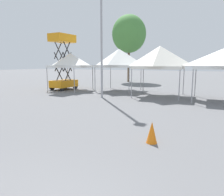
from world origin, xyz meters
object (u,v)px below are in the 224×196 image
object	(u,v)px
canopy_tent_behind_center	(119,58)
canopy_tent_right_of_center	(160,57)
canopy_tent_behind_left	(223,59)
canopy_tent_far_right	(70,60)
light_pole_near_lift	(101,12)
traffic_cone_near_barrier	(152,132)
tree_behind_tents_left	(129,34)
scissor_lift	(64,74)

from	to	relation	value
canopy_tent_behind_center	canopy_tent_right_of_center	world-z (taller)	canopy_tent_behind_center
canopy_tent_right_of_center	canopy_tent_behind_left	xyz separation A→B (m)	(3.94, -0.40, -0.14)
canopy_tent_far_right	light_pole_near_lift	xyz separation A→B (m)	(4.54, -2.45, 3.03)
traffic_cone_near_barrier	canopy_tent_right_of_center	bearing A→B (deg)	103.83
tree_behind_tents_left	traffic_cone_near_barrier	size ratio (longest dim) A/B	12.76
tree_behind_tents_left	canopy_tent_behind_left	bearing A→B (deg)	-45.41
traffic_cone_near_barrier	scissor_lift	bearing A→B (deg)	139.63
canopy_tent_behind_left	scissor_lift	world-z (taller)	scissor_lift
canopy_tent_behind_left	canopy_tent_right_of_center	bearing A→B (deg)	174.19
traffic_cone_near_barrier	canopy_tent_far_right	bearing A→B (deg)	137.47
canopy_tent_behind_left	canopy_tent_far_right	bearing A→B (deg)	177.80
canopy_tent_far_right	canopy_tent_behind_center	world-z (taller)	canopy_tent_behind_center
canopy_tent_far_right	scissor_lift	size ratio (longest dim) A/B	0.67
canopy_tent_right_of_center	traffic_cone_near_barrier	size ratio (longest dim) A/B	5.44
canopy_tent_right_of_center	tree_behind_tents_left	xyz separation A→B (m)	(-6.69, 10.38, 3.19)
light_pole_near_lift	canopy_tent_far_right	bearing A→B (deg)	151.66
canopy_tent_behind_left	canopy_tent_behind_center	bearing A→B (deg)	165.59
scissor_lift	canopy_tent_far_right	bearing A→B (deg)	3.94
canopy_tent_behind_left	traffic_cone_near_barrier	size ratio (longest dim) A/B	5.29
canopy_tent_behind_left	scissor_lift	size ratio (longest dim) A/B	0.71
canopy_tent_behind_center	scissor_lift	distance (m)	5.12
canopy_tent_behind_left	tree_behind_tents_left	xyz separation A→B (m)	(-10.63, 10.78, 3.33)
canopy_tent_right_of_center	canopy_tent_far_right	bearing A→B (deg)	179.62
canopy_tent_right_of_center	light_pole_near_lift	size ratio (longest dim) A/B	0.35
canopy_tent_behind_center	canopy_tent_behind_left	bearing A→B (deg)	-14.41
light_pole_near_lift	traffic_cone_near_barrier	xyz separation A→B (m)	(5.57, -6.83, -5.28)
canopy_tent_behind_left	scissor_lift	bearing A→B (deg)	178.16
canopy_tent_right_of_center	scissor_lift	distance (m)	8.68
canopy_tent_far_right	tree_behind_tents_left	size ratio (longest dim) A/B	0.39
canopy_tent_right_of_center	light_pole_near_lift	distance (m)	4.99
canopy_tent_behind_center	light_pole_near_lift	size ratio (longest dim) A/B	0.35
light_pole_near_lift	tree_behind_tents_left	xyz separation A→B (m)	(-3.39, 12.77, 0.31)
light_pole_near_lift	canopy_tent_right_of_center	bearing A→B (deg)	35.98
light_pole_near_lift	traffic_cone_near_barrier	world-z (taller)	light_pole_near_lift
canopy_tent_behind_center	scissor_lift	bearing A→B (deg)	-160.88
canopy_tent_behind_left	light_pole_near_lift	world-z (taller)	light_pole_near_lift
canopy_tent_behind_center	canopy_tent_right_of_center	bearing A→B (deg)	-22.44
light_pole_near_lift	traffic_cone_near_barrier	distance (m)	10.27
canopy_tent_right_of_center	canopy_tent_behind_left	bearing A→B (deg)	-5.81
canopy_tent_behind_center	canopy_tent_behind_left	size ratio (longest dim) A/B	1.03
canopy_tent_behind_center	light_pole_near_lift	world-z (taller)	light_pole_near_lift
canopy_tent_behind_center	tree_behind_tents_left	xyz separation A→B (m)	(-2.77, 8.76, 3.16)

